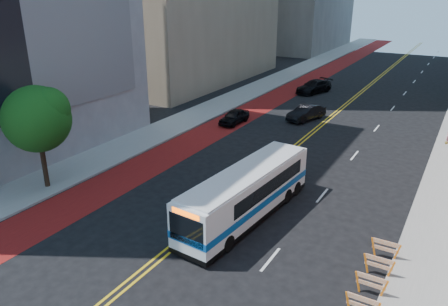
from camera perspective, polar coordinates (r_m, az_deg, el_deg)
name	(u,v)px	position (r m, az deg, el deg)	size (l,w,h in m)	color
ground	(111,298)	(20.38, -14.56, -17.84)	(160.00, 160.00, 0.00)	black
sidewalk_left	(222,104)	(48.85, -0.32, 6.40)	(4.00, 140.00, 0.15)	gray
bus_lane_paint	(253,109)	(47.09, 3.80, 5.69)	(3.60, 140.00, 0.01)	#640E0F
center_line_inner	(325,120)	(44.32, 13.03, 4.18)	(0.14, 140.00, 0.01)	gold
center_line_outer	(328,121)	(44.23, 13.47, 4.10)	(0.14, 140.00, 0.01)	gold
lane_dashes	(393,108)	(50.85, 21.16, 5.47)	(0.14, 98.20, 0.01)	silver
street_tree	(38,116)	(29.57, -23.16, 4.41)	(4.20, 4.20, 6.70)	black
transit_bus	(248,193)	(24.92, 3.10, -5.18)	(3.26, 10.91, 2.95)	white
car_a	(234,117)	(42.08, 1.34, 4.76)	(1.56, 3.88, 1.32)	black
car_b	(306,113)	(43.89, 10.69, 5.20)	(1.57, 4.50, 1.48)	black
car_c	(314,87)	(55.38, 11.66, 8.49)	(2.15, 5.29, 1.54)	black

